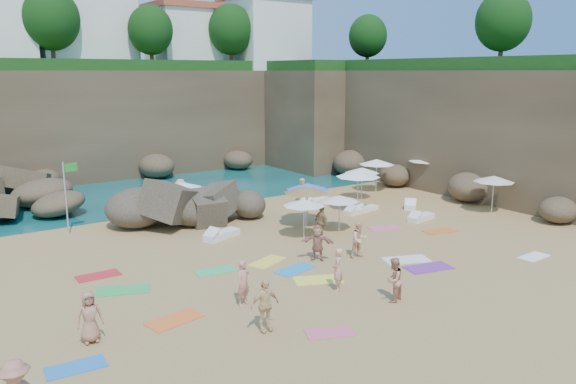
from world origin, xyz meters
TOP-DOWN VIEW (x-y plane):
  - ground at (0.00, 0.00)m, footprint 120.00×120.00m
  - seawater at (0.00, 30.00)m, footprint 120.00×120.00m
  - cliff_back at (2.00, 25.00)m, footprint 44.00×8.00m
  - cliff_right at (19.00, 8.00)m, footprint 8.00×30.00m
  - cliff_corner at (17.00, 20.00)m, footprint 10.00×12.00m
  - clifftop_buildings at (2.96, 25.79)m, footprint 28.48×9.48m
  - clifftop_trees at (4.78, 19.52)m, footprint 35.60×23.82m
  - rock_outcrop at (-0.92, 8.73)m, footprint 8.30×7.13m
  - flag_pole at (-7.29, 8.57)m, footprint 0.71×0.18m
  - parasol_0 at (-1.08, 8.67)m, footprint 2.02×2.02m
  - parasol_1 at (7.61, 4.05)m, footprint 2.54×2.54m
  - parasol_2 at (12.23, 7.37)m, footprint 2.33×2.33m
  - parasol_3 at (9.83, 6.17)m, footprint 2.15×2.15m
  - parasol_5 at (1.89, 1.48)m, footprint 2.03×2.03m
  - parasol_6 at (3.10, 2.96)m, footprint 2.30×2.30m
  - parasol_8 at (15.69, 6.15)m, footprint 2.40×2.40m
  - parasol_9 at (3.99, 1.34)m, footprint 1.98×1.98m
  - parasol_10 at (3.66, 3.57)m, footprint 2.30×2.30m
  - parasol_11 at (13.70, -0.65)m, footprint 2.28×2.28m
  - lounger_0 at (-1.41, 3.73)m, footprint 2.09×1.27m
  - lounger_1 at (8.07, 3.84)m, footprint 1.58×0.54m
  - lounger_2 at (7.24, 3.63)m, footprint 1.78×0.79m
  - lounger_3 at (6.63, 6.74)m, footprint 2.14×0.98m
  - lounger_4 at (9.13, 0.52)m, footprint 1.89×0.91m
  - lounger_5 at (10.90, 2.97)m, footprint 1.89×1.76m
  - towel_0 at (-10.51, -4.87)m, footprint 1.64×0.91m
  - towel_1 at (-3.48, -7.20)m, footprint 1.65×1.24m
  - towel_2 at (-7.07, -3.63)m, footprint 1.94×1.23m
  - towel_3 at (-3.84, -0.27)m, footprint 1.73×1.02m
  - towel_4 at (-1.02, -3.42)m, footprint 2.08×1.62m
  - towel_5 at (3.55, -3.70)m, footprint 2.17×1.62m
  - towel_6 at (3.57, -4.94)m, footprint 2.11×1.39m
  - towel_7 at (-7.92, 1.90)m, footprint 1.67×0.84m
  - towel_8 at (-1.08, -1.98)m, footprint 1.89×1.24m
  - towel_9 at (6.31, 0.44)m, footprint 1.82×1.34m
  - towel_10 at (8.21, -1.56)m, footprint 1.82×1.16m
  - towel_11 at (-7.61, -0.16)m, footprint 2.17×1.61m
  - towel_12 at (-1.49, -0.51)m, footprint 1.89×1.42m
  - towel_13 at (8.47, -6.58)m, footprint 1.52×0.81m
  - person_stand_0 at (-4.58, -3.83)m, footprint 0.70×0.58m
  - person_stand_1 at (-0.09, -6.53)m, footprint 0.94×0.84m
  - person_stand_2 at (-0.82, 9.80)m, footprint 1.23×1.22m
  - person_stand_3 at (2.51, 0.88)m, footprint 0.41×0.97m
  - person_stand_4 at (6.34, 7.74)m, footprint 0.83×0.74m
  - person_stand_5 at (-0.29, 7.85)m, footprint 1.70×0.89m
  - person_stand_6 at (-1.06, -4.63)m, footprint 0.68×0.70m
  - person_lie_1 at (-5.05, -5.94)m, footprint 1.02×1.70m
  - person_lie_2 at (-9.73, -3.61)m, footprint 0.86×1.62m
  - person_lie_3 at (0.40, -1.54)m, footprint 2.09×2.09m
  - person_lie_5 at (2.09, -2.29)m, footprint 0.98×1.67m

SIDE VIEW (x-z plane):
  - ground at x=0.00m, z-range 0.00..0.00m
  - rock_outcrop at x=-0.92m, z-range -1.41..1.41m
  - seawater at x=0.00m, z-range 0.00..0.00m
  - towel_1 at x=-3.48m, z-range 0.00..0.03m
  - towel_13 at x=8.47m, z-range 0.00..0.03m
  - towel_0 at x=-10.51m, z-range 0.00..0.03m
  - towel_9 at x=6.31m, z-range 0.00..0.03m
  - towel_3 at x=-3.84m, z-range 0.00..0.03m
  - towel_7 at x=-7.92m, z-range 0.00..0.03m
  - towel_10 at x=8.21m, z-range 0.00..0.03m
  - towel_12 at x=-1.49m, z-range 0.00..0.03m
  - towel_8 at x=-1.08m, z-range 0.00..0.03m
  - towel_2 at x=-7.07m, z-range 0.00..0.03m
  - towel_4 at x=-1.02m, z-range 0.00..0.03m
  - towel_6 at x=3.57m, z-range 0.00..0.03m
  - towel_11 at x=-7.61m, z-range 0.00..0.03m
  - towel_5 at x=3.55m, z-range 0.00..0.03m
  - lounger_1 at x=8.07m, z-range 0.00..0.25m
  - lounger_2 at x=7.24m, z-range 0.00..0.27m
  - lounger_4 at x=9.13m, z-range 0.00..0.28m
  - lounger_5 at x=10.90m, z-range 0.00..0.30m
  - lounger_0 at x=-1.41m, z-range 0.00..0.31m
  - lounger_3 at x=6.63m, z-range 0.00..0.32m
  - person_lie_3 at x=0.40m, z-range 0.00..0.41m
  - person_lie_1 at x=-5.05m, z-range 0.00..0.41m
  - person_lie_2 at x=-9.73m, z-range 0.00..0.42m
  - person_lie_5 at x=2.09m, z-range 0.00..0.60m
  - person_stand_4 at x=6.34m, z-range 0.00..1.49m
  - person_stand_1 at x=-0.09m, z-range 0.00..1.60m
  - person_stand_6 at x=-1.06m, z-range 0.00..1.62m
  - person_stand_0 at x=-4.58m, z-range 0.00..1.63m
  - person_stand_3 at x=2.51m, z-range 0.00..1.65m
  - person_stand_5 at x=-0.29m, z-range 0.00..1.76m
  - person_stand_2 at x=-0.82m, z-range 0.00..1.89m
  - parasol_9 at x=3.99m, z-range 0.78..2.66m
  - parasol_0 at x=-1.08m, z-range 0.80..2.71m
  - parasol_5 at x=1.89m, z-range 0.80..2.72m
  - parasol_3 at x=9.83m, z-range 0.85..2.89m
  - parasol_11 at x=13.70m, z-range 0.90..3.05m
  - parasol_10 at x=3.66m, z-range 0.91..3.08m
  - parasol_6 at x=3.10m, z-range 0.91..3.09m
  - parasol_2 at x=12.23m, z-range 0.92..3.13m
  - parasol_8 at x=15.69m, z-range 0.95..3.22m
  - parasol_1 at x=7.61m, z-range 1.00..3.41m
  - flag_pole at x=-7.29m, z-range 0.50..4.16m
  - cliff_back at x=2.00m, z-range 0.00..8.00m
  - cliff_right at x=19.00m, z-range 0.00..8.00m
  - cliff_corner at x=17.00m, z-range 0.00..8.00m
  - clifftop_buildings at x=2.96m, z-range 7.74..14.74m
  - clifftop_trees at x=4.78m, z-range 9.06..13.46m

